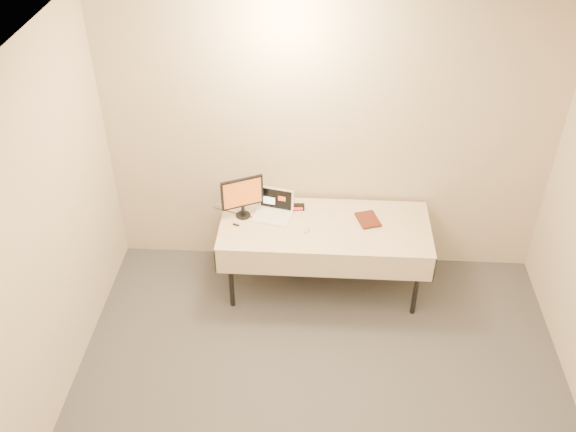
# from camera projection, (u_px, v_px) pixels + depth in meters

# --- Properties ---
(back_wall) EXTENTS (4.00, 0.10, 2.70)m
(back_wall) POSITION_uv_depth(u_px,v_px,m) (328.00, 139.00, 5.66)
(back_wall) COLOR beige
(back_wall) RESTS_ON ground
(table) EXTENTS (1.86, 0.81, 0.74)m
(table) POSITION_uv_depth(u_px,v_px,m) (325.00, 230.00, 5.70)
(table) COLOR black
(table) RESTS_ON ground
(laptop) EXTENTS (0.38, 0.33, 0.23)m
(laptop) POSITION_uv_depth(u_px,v_px,m) (274.00, 209.00, 5.75)
(laptop) COLOR white
(laptop) RESTS_ON table
(monitor) EXTENTS (0.36, 0.19, 0.40)m
(monitor) POSITION_uv_depth(u_px,v_px,m) (242.00, 195.00, 5.63)
(monitor) COLOR black
(monitor) RESTS_ON table
(book) EXTENTS (0.18, 0.08, 0.24)m
(book) POSITION_uv_depth(u_px,v_px,m) (359.00, 211.00, 5.62)
(book) COLOR maroon
(book) RESTS_ON table
(alarm_clock) EXTENTS (0.12, 0.06, 0.05)m
(alarm_clock) POSITION_uv_depth(u_px,v_px,m) (298.00, 207.00, 5.83)
(alarm_clock) COLOR black
(alarm_clock) RESTS_ON table
(clicker) EXTENTS (0.07, 0.10, 0.02)m
(clicker) POSITION_uv_depth(u_px,v_px,m) (307.00, 230.00, 5.58)
(clicker) COLOR silver
(clicker) RESTS_ON table
(paper_form) EXTENTS (0.11, 0.26, 0.00)m
(paper_form) POSITION_uv_depth(u_px,v_px,m) (369.00, 222.00, 5.70)
(paper_form) COLOR #ADD9AD
(paper_form) RESTS_ON table
(usb_dongle) EXTENTS (0.06, 0.04, 0.01)m
(usb_dongle) POSITION_uv_depth(u_px,v_px,m) (236.00, 225.00, 5.65)
(usb_dongle) COLOR black
(usb_dongle) RESTS_ON table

